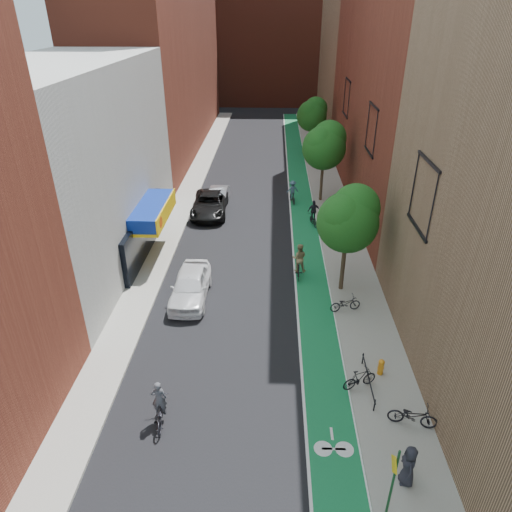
# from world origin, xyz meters

# --- Properties ---
(ground) EXTENTS (160.00, 160.00, 0.00)m
(ground) POSITION_xyz_m (0.00, 0.00, 0.00)
(ground) COLOR black
(ground) RESTS_ON ground
(bike_lane) EXTENTS (2.00, 68.00, 0.01)m
(bike_lane) POSITION_xyz_m (4.00, 26.00, 0.01)
(bike_lane) COLOR #12683A
(bike_lane) RESTS_ON ground
(sidewalk_left) EXTENTS (2.00, 68.00, 0.15)m
(sidewalk_left) POSITION_xyz_m (-6.00, 26.00, 0.07)
(sidewalk_left) COLOR gray
(sidewalk_left) RESTS_ON ground
(sidewalk_right) EXTENTS (3.00, 68.00, 0.15)m
(sidewalk_right) POSITION_xyz_m (6.50, 26.00, 0.07)
(sidewalk_right) COLOR gray
(sidewalk_right) RESTS_ON ground
(building_left_white) EXTENTS (8.00, 20.00, 12.00)m
(building_left_white) POSITION_xyz_m (-11.00, 14.00, 6.00)
(building_left_white) COLOR silver
(building_left_white) RESTS_ON ground
(building_left_far_red) EXTENTS (8.00, 36.00, 22.00)m
(building_left_far_red) POSITION_xyz_m (-11.00, 42.00, 11.00)
(building_left_far_red) COLOR maroon
(building_left_far_red) RESTS_ON ground
(building_right_mid_red) EXTENTS (8.00, 28.00, 22.00)m
(building_right_mid_red) POSITION_xyz_m (12.00, 26.00, 11.00)
(building_right_mid_red) COLOR maroon
(building_right_mid_red) RESTS_ON ground
(building_right_far_tan) EXTENTS (8.00, 20.00, 18.00)m
(building_right_far_tan) POSITION_xyz_m (12.00, 50.00, 9.00)
(building_right_far_tan) COLOR #8C6B4C
(building_right_far_tan) RESTS_ON ground
(building_far_closure) EXTENTS (30.00, 14.00, 20.00)m
(building_far_closure) POSITION_xyz_m (0.00, 72.00, 10.00)
(building_far_closure) COLOR maroon
(building_far_closure) RESTS_ON ground
(tree_near) EXTENTS (3.40, 3.36, 6.42)m
(tree_near) POSITION_xyz_m (5.65, 10.02, 4.66)
(tree_near) COLOR #332619
(tree_near) RESTS_ON ground
(tree_mid) EXTENTS (3.55, 3.53, 6.74)m
(tree_mid) POSITION_xyz_m (5.65, 24.02, 4.89)
(tree_mid) COLOR #332619
(tree_mid) RESTS_ON ground
(tree_far) EXTENTS (3.30, 3.25, 6.21)m
(tree_far) POSITION_xyz_m (5.65, 38.02, 4.50)
(tree_far) COLOR #332619
(tree_far) RESTS_ON ground
(sign_pole) EXTENTS (0.13, 0.71, 3.00)m
(sign_pole) POSITION_xyz_m (5.38, -3.50, 1.84)
(sign_pole) COLOR #194C26
(sign_pole) RESTS_ON sidewalk_right
(parked_car_white) EXTENTS (2.00, 4.94, 1.68)m
(parked_car_white) POSITION_xyz_m (-3.00, 8.89, 0.84)
(parked_car_white) COLOR white
(parked_car_white) RESTS_ON ground
(parked_car_black) EXTENTS (2.85, 5.86, 1.60)m
(parked_car_black) POSITION_xyz_m (-3.47, 21.03, 0.80)
(parked_car_black) COLOR black
(parked_car_black) RESTS_ON ground
(parked_car_silver) EXTENTS (1.61, 4.27, 1.39)m
(parked_car_silver) POSITION_xyz_m (-3.00, 22.84, 0.70)
(parked_car_silver) COLOR #9A9CA2
(parked_car_silver) RESTS_ON ground
(cyclist_lead) EXTENTS (0.93, 1.99, 1.99)m
(cyclist_lead) POSITION_xyz_m (-2.77, 0.07, 0.66)
(cyclist_lead) COLOR black
(cyclist_lead) RESTS_ON ground
(cyclist_lane_near) EXTENTS (0.93, 1.67, 2.19)m
(cyclist_lane_near) POSITION_xyz_m (3.20, 11.53, 0.96)
(cyclist_lane_near) COLOR black
(cyclist_lane_near) RESTS_ON ground
(cyclist_lane_mid) EXTENTS (1.01, 1.66, 1.95)m
(cyclist_lane_mid) POSITION_xyz_m (4.64, 19.15, 0.75)
(cyclist_lane_mid) COLOR black
(cyclist_lane_mid) RESTS_ON ground
(cyclist_lane_far) EXTENTS (1.11, 1.65, 1.91)m
(cyclist_lane_far) POSITION_xyz_m (3.20, 23.65, 0.85)
(cyclist_lane_far) COLOR black
(cyclist_lane_far) RESTS_ON ground
(parked_bike_near) EXTENTS (1.98, 1.03, 0.99)m
(parked_bike_near) POSITION_xyz_m (7.13, 0.15, 0.65)
(parked_bike_near) COLOR black
(parked_bike_near) RESTS_ON sidewalk_right
(parked_bike_mid) EXTENTS (1.66, 1.05, 0.97)m
(parked_bike_mid) POSITION_xyz_m (5.40, 2.11, 0.63)
(parked_bike_mid) COLOR black
(parked_bike_mid) RESTS_ON sidewalk_right
(parked_bike_far) EXTENTS (1.80, 1.01, 0.90)m
(parked_bike_far) POSITION_xyz_m (5.54, 7.79, 0.60)
(parked_bike_far) COLOR black
(parked_bike_far) RESTS_ON sidewalk_right
(pedestrian) EXTENTS (0.58, 0.84, 1.65)m
(pedestrian) POSITION_xyz_m (6.30, -2.33, 0.97)
(pedestrian) COLOR #212129
(pedestrian) RESTS_ON sidewalk_right
(fire_hydrant) EXTENTS (0.28, 0.28, 0.79)m
(fire_hydrant) POSITION_xyz_m (6.49, 2.98, 0.57)
(fire_hydrant) COLOR orange
(fire_hydrant) RESTS_ON sidewalk_right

